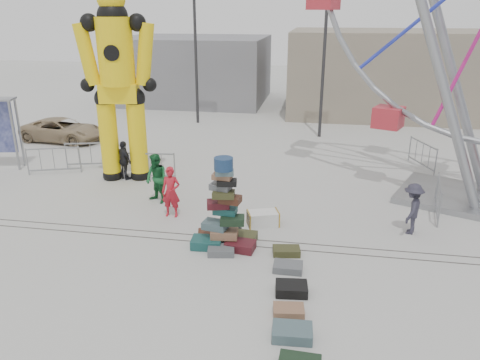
% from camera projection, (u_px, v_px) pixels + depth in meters
% --- Properties ---
extents(ground, '(90.00, 90.00, 0.00)m').
position_uv_depth(ground, '(201.00, 253.00, 12.66)').
color(ground, '#9E9E99').
rests_on(ground, ground).
extents(track_line_near, '(40.00, 0.04, 0.01)m').
position_uv_depth(track_line_near, '(206.00, 242.00, 13.22)').
color(track_line_near, '#47443F').
rests_on(track_line_near, ground).
extents(track_line_far, '(40.00, 0.04, 0.01)m').
position_uv_depth(track_line_far, '(209.00, 236.00, 13.59)').
color(track_line_far, '#47443F').
rests_on(track_line_far, ground).
extents(building_right, '(12.00, 8.00, 5.00)m').
position_uv_depth(building_right, '(388.00, 72.00, 29.19)').
color(building_right, gray).
rests_on(building_right, ground).
extents(building_left, '(10.00, 8.00, 4.40)m').
position_uv_depth(building_left, '(195.00, 69.00, 33.22)').
color(building_left, gray).
rests_on(building_left, ground).
extents(lamp_post_right, '(1.41, 0.25, 8.00)m').
position_uv_depth(lamp_post_right, '(327.00, 47.00, 22.65)').
color(lamp_post_right, '#2D2D30').
rests_on(lamp_post_right, ground).
extents(lamp_post_left, '(1.41, 0.25, 8.00)m').
position_uv_depth(lamp_post_left, '(197.00, 43.00, 25.62)').
color(lamp_post_left, '#2D2D30').
rests_on(lamp_post_left, ground).
extents(suitcase_tower, '(1.80, 1.61, 2.57)m').
position_uv_depth(suitcase_tower, '(224.00, 222.00, 12.84)').
color(suitcase_tower, '#1A4F4E').
rests_on(suitcase_tower, ground).
extents(crash_test_dummy, '(2.90, 1.27, 7.26)m').
position_uv_depth(crash_test_dummy, '(118.00, 79.00, 16.92)').
color(crash_test_dummy, black).
rests_on(crash_test_dummy, ground).
extents(steamer_trunk, '(1.06, 0.82, 0.44)m').
position_uv_depth(steamer_trunk, '(263.00, 218.00, 14.22)').
color(steamer_trunk, silver).
rests_on(steamer_trunk, ground).
extents(row_case_0, '(0.79, 0.56, 0.20)m').
position_uv_depth(row_case_0, '(286.00, 251.00, 12.55)').
color(row_case_0, '#3E3F1F').
rests_on(row_case_0, ground).
extents(row_case_1, '(0.73, 0.51, 0.19)m').
position_uv_depth(row_case_1, '(288.00, 267.00, 11.78)').
color(row_case_1, slate).
rests_on(row_case_1, ground).
extents(row_case_2, '(0.79, 0.61, 0.25)m').
position_uv_depth(row_case_2, '(291.00, 289.00, 10.82)').
color(row_case_2, black).
rests_on(row_case_2, ground).
extents(row_case_3, '(0.71, 0.53, 0.19)m').
position_uv_depth(row_case_3, '(289.00, 311.00, 10.06)').
color(row_case_3, '#92664A').
rests_on(row_case_3, ground).
extents(row_case_4, '(0.84, 0.61, 0.24)m').
position_uv_depth(row_case_4, '(292.00, 332.00, 9.36)').
color(row_case_4, '#4A636A').
rests_on(row_case_4, ground).
extents(barricade_dummy_a, '(1.92, 0.75, 1.10)m').
position_uv_depth(barricade_dummy_a, '(54.00, 161.00, 18.56)').
color(barricade_dummy_a, gray).
rests_on(barricade_dummy_a, ground).
extents(barricade_dummy_b, '(1.96, 0.62, 1.10)m').
position_uv_depth(barricade_dummy_b, '(91.00, 155.00, 19.28)').
color(barricade_dummy_b, gray).
rests_on(barricade_dummy_b, ground).
extents(barricade_dummy_c, '(2.00, 0.29, 1.10)m').
position_uv_depth(barricade_dummy_c, '(149.00, 166.00, 17.90)').
color(barricade_dummy_c, gray).
rests_on(barricade_dummy_c, ground).
extents(barricade_wheel_front, '(0.42, 1.99, 1.10)m').
position_uv_depth(barricade_wheel_front, '(438.00, 199.00, 14.84)').
color(barricade_wheel_front, gray).
rests_on(barricade_wheel_front, ground).
extents(barricade_wheel_back, '(0.78, 1.91, 1.10)m').
position_uv_depth(barricade_wheel_back, '(422.00, 155.00, 19.27)').
color(barricade_wheel_back, gray).
rests_on(barricade_wheel_back, ground).
extents(pedestrian_red, '(0.60, 0.39, 1.63)m').
position_uv_depth(pedestrian_red, '(171.00, 192.00, 14.64)').
color(pedestrian_red, '#B51927').
rests_on(pedestrian_red, ground).
extents(pedestrian_green, '(1.04, 0.98, 1.69)m').
position_uv_depth(pedestrian_green, '(157.00, 179.00, 15.71)').
color(pedestrian_green, '#165A2B').
rests_on(pedestrian_green, ground).
extents(pedestrian_black, '(0.94, 0.83, 1.53)m').
position_uv_depth(pedestrian_black, '(124.00, 160.00, 17.87)').
color(pedestrian_black, black).
rests_on(pedestrian_black, ground).
extents(pedestrian_grey, '(0.88, 1.12, 1.53)m').
position_uv_depth(pedestrian_grey, '(412.00, 209.00, 13.55)').
color(pedestrian_grey, '#2A2836').
rests_on(pedestrian_grey, ground).
extents(parked_suv, '(4.26, 2.31, 1.14)m').
position_uv_depth(parked_suv, '(62.00, 130.00, 23.20)').
color(parked_suv, tan).
rests_on(parked_suv, ground).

